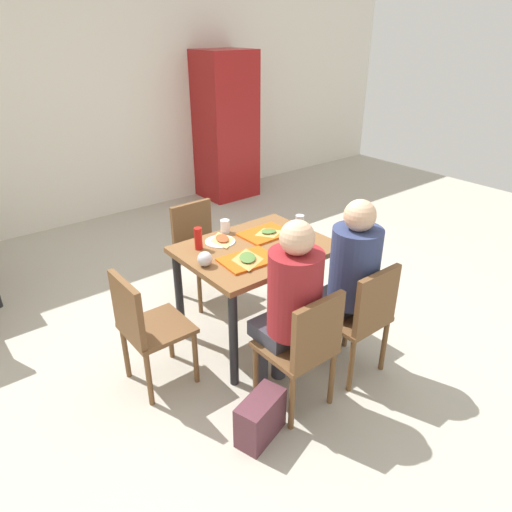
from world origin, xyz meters
name	(u,v)px	position (x,y,z in m)	size (l,w,h in m)	color
ground_plane	(256,335)	(0.00, 0.00, -0.01)	(10.00, 10.00, 0.02)	#B2AD9E
back_wall	(79,101)	(0.00, 3.20, 1.40)	(10.00, 0.10, 2.80)	silver
main_table	(256,260)	(0.00, 0.00, 0.65)	(1.05, 0.81, 0.76)	brown
chair_near_left	(305,345)	(-0.26, -0.79, 0.49)	(0.40, 0.40, 0.84)	brown
chair_near_right	(362,314)	(0.26, -0.79, 0.49)	(0.40, 0.40, 0.84)	brown
chair_far_side	(199,245)	(0.00, 0.79, 0.49)	(0.40, 0.40, 0.84)	brown
chair_left_end	(144,324)	(-0.91, 0.00, 0.49)	(0.40, 0.40, 0.84)	brown
person_in_red	(290,300)	(-0.26, -0.65, 0.73)	(0.32, 0.42, 1.25)	#383842
person_in_brown_jacket	(349,273)	(0.26, -0.65, 0.73)	(0.32, 0.42, 1.25)	#383842
tray_red_near	(248,260)	(-0.18, -0.14, 0.77)	(0.36, 0.26, 0.02)	#D85914
tray_red_far	(265,234)	(0.18, 0.12, 0.77)	(0.36, 0.26, 0.02)	#D85914
paper_plate_center	(220,242)	(-0.16, 0.22, 0.77)	(0.22, 0.22, 0.01)	white
paper_plate_near_edge	(293,251)	(0.16, -0.22, 0.77)	(0.22, 0.22, 0.01)	white
pizza_slice_a	(247,258)	(-0.19, -0.15, 0.79)	(0.26, 0.28, 0.02)	#C68C47
pizza_slice_b	(269,232)	(0.20, 0.10, 0.79)	(0.19, 0.18, 0.02)	tan
pizza_slice_c	(222,239)	(-0.14, 0.23, 0.78)	(0.20, 0.25, 0.02)	#DBAD60
plastic_cup_a	(225,226)	(-0.03, 0.34, 0.81)	(0.07, 0.07, 0.10)	white
plastic_cup_b	(292,256)	(0.03, -0.34, 0.81)	(0.07, 0.07, 0.10)	white
soda_can	(300,223)	(0.44, 0.02, 0.82)	(0.07, 0.07, 0.12)	#B7BCC6
condiment_bottle	(198,239)	(-0.34, 0.22, 0.84)	(0.06, 0.06, 0.16)	red
foil_bundle	(205,259)	(-0.44, -0.02, 0.81)	(0.10, 0.10, 0.10)	silver
handbag	(260,418)	(-0.61, -0.80, 0.14)	(0.32, 0.16, 0.28)	#592D38
drink_fridge	(226,127)	(1.77, 2.85, 0.95)	(0.70, 0.60, 1.90)	maroon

